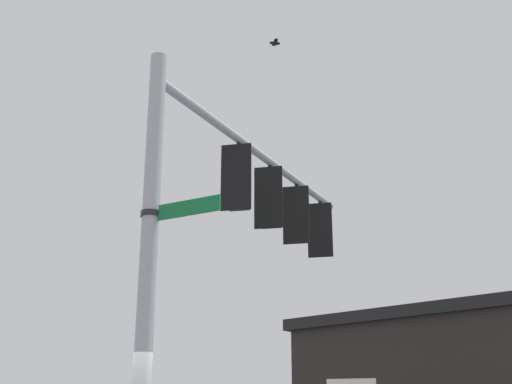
{
  "coord_description": "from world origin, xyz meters",
  "views": [
    {
      "loc": [
        3.41,
        -8.83,
        1.41
      ],
      "look_at": [
        0.86,
        3.02,
        5.72
      ],
      "focal_mm": 49.21,
      "sensor_mm": 36.0,
      "label": 1
    }
  ],
  "objects_px": {
    "traffic_light_arm_end": "(321,232)",
    "bird_flying": "(275,43)",
    "traffic_light_mid_inner": "(270,200)",
    "street_name_sign": "(170,211)",
    "traffic_light_mid_outer": "(297,217)",
    "traffic_light_nearest_pole": "(239,180)"
  },
  "relations": [
    {
      "from": "traffic_light_mid_inner",
      "to": "bird_flying",
      "type": "bearing_deg",
      "value": 93.0
    },
    {
      "from": "traffic_light_mid_inner",
      "to": "street_name_sign",
      "type": "height_order",
      "value": "traffic_light_mid_inner"
    },
    {
      "from": "traffic_light_mid_inner",
      "to": "traffic_light_mid_outer",
      "type": "xyz_separation_m",
      "value": [
        0.34,
        1.18,
        0.0
      ]
    },
    {
      "from": "traffic_light_mid_outer",
      "to": "bird_flying",
      "type": "distance_m",
      "value": 4.03
    },
    {
      "from": "traffic_light_mid_outer",
      "to": "traffic_light_mid_inner",
      "type": "bearing_deg",
      "value": -105.93
    },
    {
      "from": "traffic_light_nearest_pole",
      "to": "traffic_light_mid_inner",
      "type": "bearing_deg",
      "value": 74.07
    },
    {
      "from": "traffic_light_nearest_pole",
      "to": "traffic_light_mid_inner",
      "type": "height_order",
      "value": "same"
    },
    {
      "from": "traffic_light_nearest_pole",
      "to": "bird_flying",
      "type": "xyz_separation_m",
      "value": [
        0.29,
        2.11,
        4.0
      ]
    },
    {
      "from": "traffic_light_mid_outer",
      "to": "bird_flying",
      "type": "relative_size",
      "value": 3.53
    },
    {
      "from": "traffic_light_nearest_pole",
      "to": "traffic_light_mid_outer",
      "type": "distance_m",
      "value": 2.46
    },
    {
      "from": "traffic_light_nearest_pole",
      "to": "bird_flying",
      "type": "height_order",
      "value": "bird_flying"
    },
    {
      "from": "bird_flying",
      "to": "traffic_light_mid_inner",
      "type": "bearing_deg",
      "value": -87.0
    },
    {
      "from": "traffic_light_arm_end",
      "to": "street_name_sign",
      "type": "relative_size",
      "value": 1.06
    },
    {
      "from": "traffic_light_mid_inner",
      "to": "traffic_light_arm_end",
      "type": "bearing_deg",
      "value": 74.07
    },
    {
      "from": "traffic_light_arm_end",
      "to": "traffic_light_nearest_pole",
      "type": "bearing_deg",
      "value": -105.93
    },
    {
      "from": "bird_flying",
      "to": "street_name_sign",
      "type": "bearing_deg",
      "value": -98.1
    },
    {
      "from": "traffic_light_mid_inner",
      "to": "traffic_light_mid_outer",
      "type": "relative_size",
      "value": 1.0
    },
    {
      "from": "traffic_light_mid_inner",
      "to": "traffic_light_arm_end",
      "type": "distance_m",
      "value": 2.46
    },
    {
      "from": "traffic_light_arm_end",
      "to": "bird_flying",
      "type": "bearing_deg",
      "value": -116.61
    },
    {
      "from": "traffic_light_nearest_pole",
      "to": "street_name_sign",
      "type": "relative_size",
      "value": 1.06
    },
    {
      "from": "traffic_light_mid_outer",
      "to": "street_name_sign",
      "type": "distance_m",
      "value": 5.15
    },
    {
      "from": "traffic_light_arm_end",
      "to": "bird_flying",
      "type": "distance_m",
      "value": 4.31
    }
  ]
}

